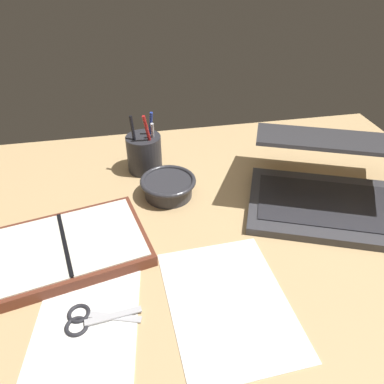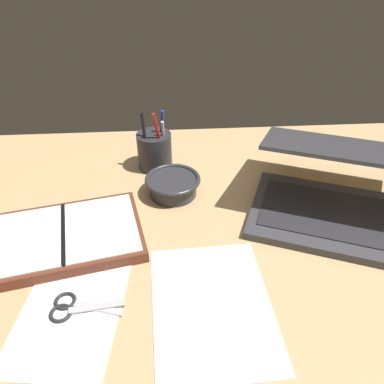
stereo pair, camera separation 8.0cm
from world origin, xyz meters
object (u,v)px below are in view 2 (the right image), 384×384
bowl (173,185)px  pen_cup (155,150)px  planner (64,237)px  scissors (71,307)px  laptop (336,193)px

bowl → pen_cup: size_ratio=0.80×
bowl → planner: bearing=-145.7°
bowl → scissors: 37.32cm
bowl → pen_cup: (-4.34, 12.81, 2.38)cm
planner → bowl: bearing=22.3°
pen_cup → bowl: bearing=-71.3°
bowl → pen_cup: pen_cup is taller
pen_cup → planner: pen_cup is taller
laptop → bowl: bearing=-173.0°
laptop → planner: 59.05cm
bowl → scissors: (-18.45, -32.36, -2.28)cm
laptop → scissors: (-54.28, -22.67, -5.07)cm
bowl → scissors: size_ratio=1.05×
laptop → bowl: laptop is taller
laptop → scissors: size_ratio=3.51×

